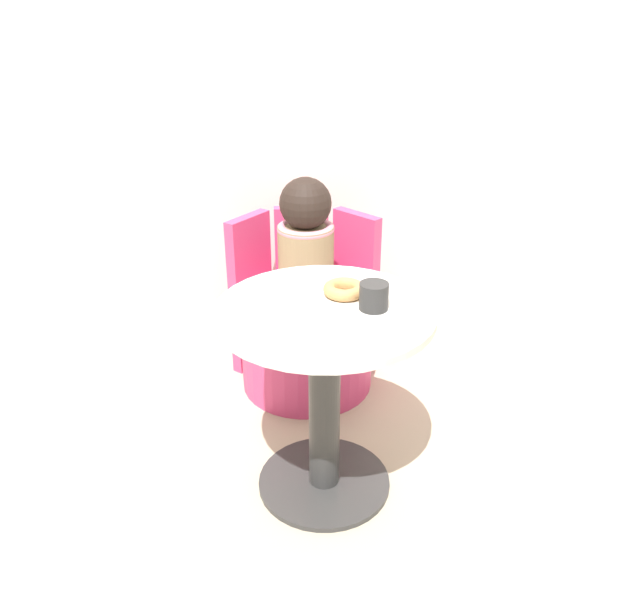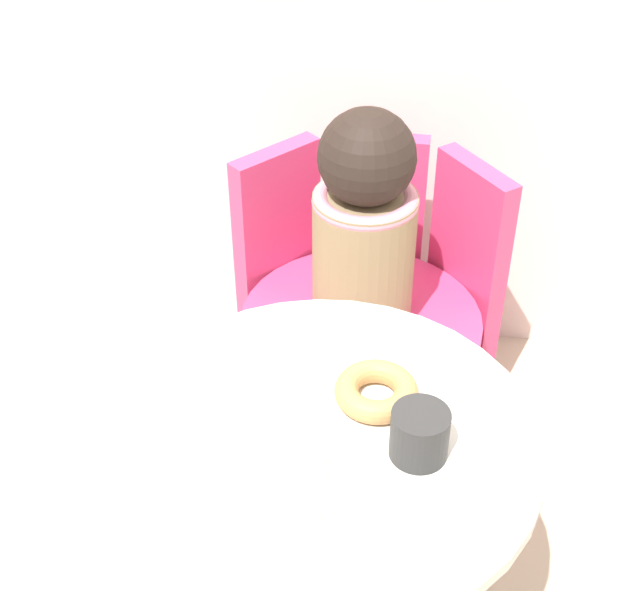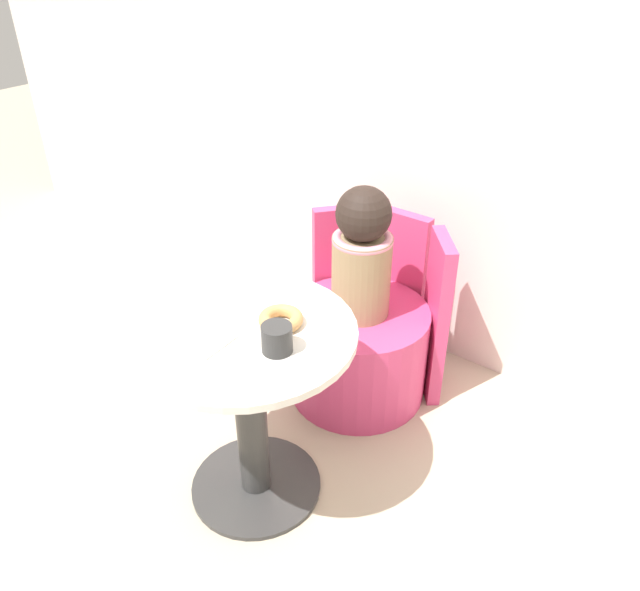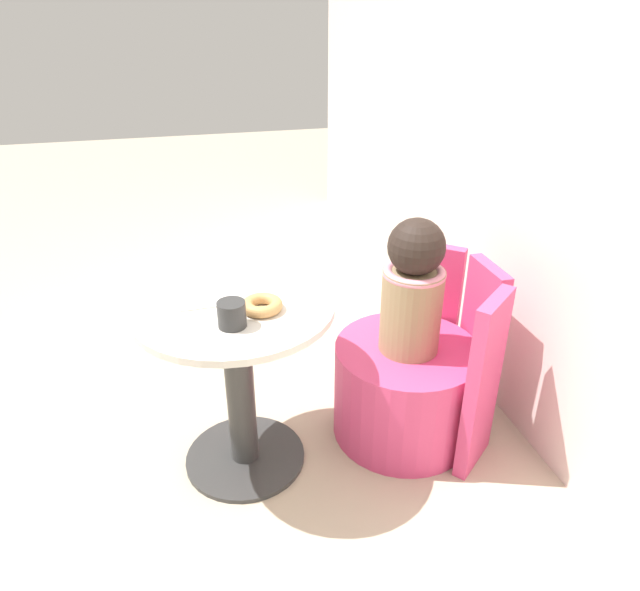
# 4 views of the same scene
# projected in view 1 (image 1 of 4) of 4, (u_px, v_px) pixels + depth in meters

# --- Properties ---
(ground_plane) EXTENTS (12.00, 12.00, 0.00)m
(ground_plane) POSITION_uv_depth(u_px,v_px,m) (339.00, 480.00, 2.18)
(ground_plane) COLOR #B7A88E
(back_wall) EXTENTS (6.00, 0.06, 2.40)m
(back_wall) POSITION_uv_depth(u_px,v_px,m) (312.00, 83.00, 2.69)
(back_wall) COLOR silver
(back_wall) RESTS_ON ground_plane
(round_table) EXTENTS (0.68, 0.68, 0.68)m
(round_table) POSITION_uv_depth(u_px,v_px,m) (325.00, 372.00, 1.97)
(round_table) COLOR #333333
(round_table) RESTS_ON ground_plane
(tub_chair) EXTENTS (0.56, 0.56, 0.40)m
(tub_chair) POSITION_uv_depth(u_px,v_px,m) (307.00, 342.00, 2.66)
(tub_chair) COLOR #D13D70
(tub_chair) RESTS_ON ground_plane
(booth_backrest) EXTENTS (0.66, 0.24, 0.70)m
(booth_backrest) POSITION_uv_depth(u_px,v_px,m) (303.00, 287.00, 2.81)
(booth_backrest) COLOR #D13D70
(booth_backrest) RESTS_ON ground_plane
(child_figure) EXTENTS (0.23, 0.23, 0.52)m
(child_figure) POSITION_uv_depth(u_px,v_px,m) (306.00, 243.00, 2.47)
(child_figure) COLOR #937A56
(child_figure) RESTS_ON tub_chair
(donut) EXTENTS (0.13, 0.13, 0.04)m
(donut) POSITION_uv_depth(u_px,v_px,m) (344.00, 289.00, 1.95)
(donut) COLOR tan
(donut) RESTS_ON round_table
(cup) EXTENTS (0.09, 0.09, 0.08)m
(cup) POSITION_uv_depth(u_px,v_px,m) (374.00, 296.00, 1.85)
(cup) COLOR #2D2D2D
(cup) RESTS_ON round_table
(paper_napkin) EXTENTS (0.14, 0.14, 0.01)m
(paper_napkin) POSITION_uv_depth(u_px,v_px,m) (311.00, 325.00, 1.77)
(paper_napkin) COLOR white
(paper_napkin) RESTS_ON round_table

